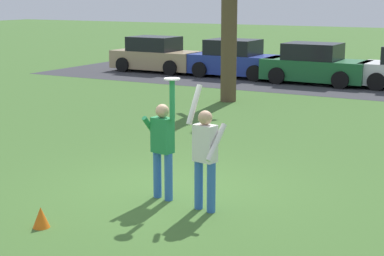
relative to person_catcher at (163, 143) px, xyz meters
The scene contains 10 objects.
ground_plane 1.10m from the person_catcher, 102.21° to the left, with size 120.00×120.00×0.00m, color #426B2D.
person_catcher is the anchor object (origin of this frame).
person_defender 0.92m from the person_catcher, 11.21° to the right, with size 0.60×0.51×2.04m.
frisbee_disc 1.13m from the person_catcher, 11.21° to the right, with size 0.27×0.27×0.02m, color white.
parked_car_tan 18.32m from the person_catcher, 122.33° to the left, with size 4.13×2.10×1.59m.
parked_car_blue 16.53m from the person_catcher, 110.64° to the left, with size 4.13×2.10×1.59m.
parked_car_green 15.30m from the person_catcher, 98.31° to the left, with size 4.13×2.10×1.59m.
parking_strip 15.29m from the person_catcher, 91.26° to the left, with size 28.03×6.40×0.01m, color #38383D.
bare_tree_tall 10.47m from the person_catcher, 109.10° to the left, with size 1.74×1.78×5.95m.
field_cone_orange 2.38m from the person_catcher, 113.67° to the right, with size 0.26×0.26×0.32m, color orange.
Camera 1 is at (5.48, -9.22, 3.43)m, focal length 58.43 mm.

